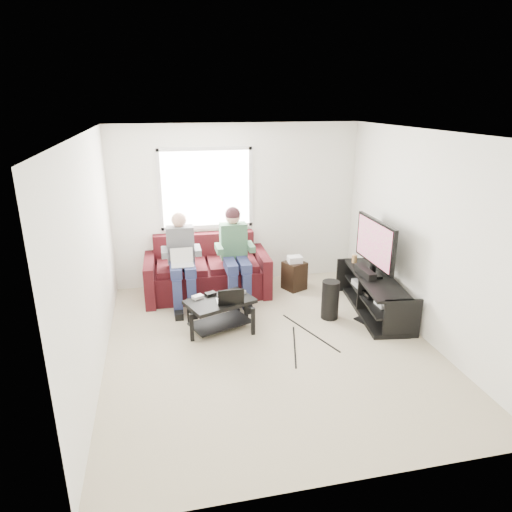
% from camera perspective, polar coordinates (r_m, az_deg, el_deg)
% --- Properties ---
extents(floor, '(4.50, 4.50, 0.00)m').
position_cam_1_polar(floor, '(5.87, 1.71, -11.06)').
color(floor, '#BEB394').
rests_on(floor, ground).
extents(ceiling, '(4.50, 4.50, 0.00)m').
position_cam_1_polar(ceiling, '(5.09, 2.00, 15.16)').
color(ceiling, white).
rests_on(ceiling, wall_back).
extents(wall_back, '(4.50, 0.00, 4.50)m').
position_cam_1_polar(wall_back, '(7.46, -2.36, 6.31)').
color(wall_back, white).
rests_on(wall_back, floor).
extents(wall_front, '(4.50, 0.00, 4.50)m').
position_cam_1_polar(wall_front, '(3.38, 11.27, -10.52)').
color(wall_front, white).
rests_on(wall_front, floor).
extents(wall_left, '(0.00, 4.50, 4.50)m').
position_cam_1_polar(wall_left, '(5.25, -19.87, -0.40)').
color(wall_left, white).
rests_on(wall_left, floor).
extents(wall_right, '(0.00, 4.50, 4.50)m').
position_cam_1_polar(wall_right, '(6.12, 20.34, 2.26)').
color(wall_right, white).
rests_on(wall_right, floor).
extents(window, '(1.48, 0.04, 1.28)m').
position_cam_1_polar(window, '(7.32, -6.26, 8.36)').
color(window, white).
rests_on(window, wall_back).
extents(sofa, '(1.93, 0.98, 0.90)m').
position_cam_1_polar(sofa, '(7.26, -6.14, -2.15)').
color(sofa, '#401017').
rests_on(sofa, floor).
extents(person_left, '(0.40, 0.70, 1.38)m').
position_cam_1_polar(person_left, '(6.76, -9.30, -0.04)').
color(person_left, navy).
rests_on(person_left, sofa).
extents(person_right, '(0.40, 0.71, 1.42)m').
position_cam_1_polar(person_right, '(6.84, -2.64, 0.95)').
color(person_right, navy).
rests_on(person_right, sofa).
extents(laptop_silver, '(0.32, 0.22, 0.24)m').
position_cam_1_polar(laptop_silver, '(6.60, -9.20, -0.67)').
color(laptop_silver, silver).
rests_on(laptop_silver, person_left).
extents(coffee_table, '(0.99, 0.80, 0.43)m').
position_cam_1_polar(coffee_table, '(6.11, -4.52, -6.47)').
color(coffee_table, black).
rests_on(coffee_table, floor).
extents(laptop_black, '(0.40, 0.34, 0.24)m').
position_cam_1_polar(laptop_black, '(5.96, -3.32, -4.67)').
color(laptop_black, black).
rests_on(laptop_black, coffee_table).
extents(controller_a, '(0.17, 0.14, 0.04)m').
position_cam_1_polar(controller_a, '(6.14, -7.30, -5.08)').
color(controller_a, silver).
rests_on(controller_a, coffee_table).
extents(controller_b, '(0.16, 0.14, 0.04)m').
position_cam_1_polar(controller_b, '(6.21, -5.70, -4.73)').
color(controller_b, black).
rests_on(controller_b, coffee_table).
extents(controller_c, '(0.16, 0.14, 0.04)m').
position_cam_1_polar(controller_c, '(6.24, -2.00, -4.55)').
color(controller_c, gray).
rests_on(controller_c, coffee_table).
extents(tv_stand, '(0.71, 1.70, 0.55)m').
position_cam_1_polar(tv_stand, '(6.82, 14.52, -4.91)').
color(tv_stand, black).
rests_on(tv_stand, floor).
extents(tv, '(0.12, 1.10, 0.81)m').
position_cam_1_polar(tv, '(6.64, 14.66, 1.44)').
color(tv, black).
rests_on(tv, tv_stand).
extents(soundbar, '(0.12, 0.50, 0.10)m').
position_cam_1_polar(soundbar, '(6.72, 13.47, -1.95)').
color(soundbar, black).
rests_on(soundbar, tv_stand).
extents(drink_cup, '(0.08, 0.08, 0.12)m').
position_cam_1_polar(drink_cup, '(7.20, 12.21, -0.36)').
color(drink_cup, olive).
rests_on(drink_cup, tv_stand).
extents(console_white, '(0.30, 0.22, 0.06)m').
position_cam_1_polar(console_white, '(6.47, 16.13, -5.69)').
color(console_white, silver).
rests_on(console_white, tv_stand).
extents(console_grey, '(0.34, 0.26, 0.08)m').
position_cam_1_polar(console_grey, '(7.04, 13.51, -3.33)').
color(console_grey, gray).
rests_on(console_grey, tv_stand).
extents(console_black, '(0.38, 0.30, 0.07)m').
position_cam_1_polar(console_black, '(6.75, 14.76, -4.46)').
color(console_black, black).
rests_on(console_black, tv_stand).
extents(subwoofer, '(0.24, 0.24, 0.55)m').
position_cam_1_polar(subwoofer, '(6.50, 9.26, -5.43)').
color(subwoofer, black).
rests_on(subwoofer, floor).
extents(keyboard_floor, '(0.28, 0.42, 0.02)m').
position_cam_1_polar(keyboard_floor, '(6.56, 13.76, -8.12)').
color(keyboard_floor, black).
rests_on(keyboard_floor, floor).
extents(end_table, '(0.31, 0.31, 0.56)m').
position_cam_1_polar(end_table, '(7.42, 4.82, -2.28)').
color(end_table, black).
rests_on(end_table, floor).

